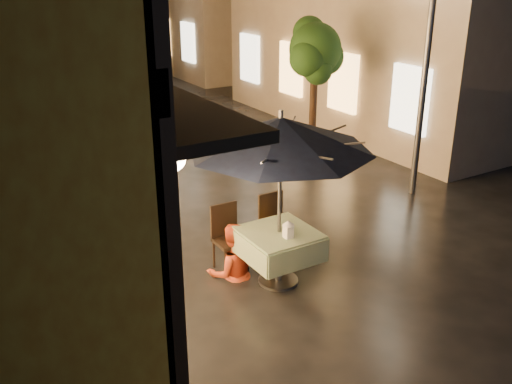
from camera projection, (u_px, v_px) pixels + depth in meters
ground at (363, 278)px, 8.09m from camera, size 90.00×90.00×0.00m
street_tree at (315, 53)px, 11.94m from camera, size 1.43×1.20×3.15m
streetlamp_near at (429, 39)px, 10.04m from camera, size 0.36×0.36×4.23m
streetlamp_far at (163, 3)px, 19.56m from camera, size 0.36×0.36×4.23m
cafe_table at (279, 244)px, 7.79m from camera, size 0.99×0.99×0.78m
patio_umbrella at (281, 134)px, 7.21m from camera, size 2.43×2.43×2.46m
cafe_chair_left at (227, 234)px, 8.20m from camera, size 0.42×0.42×0.97m
cafe_chair_right at (274, 222)px, 8.59m from camera, size 0.42×0.42×0.97m
table_lantern at (288, 228)px, 7.50m from camera, size 0.16×0.16×0.25m
person_orange at (232, 226)px, 7.92m from camera, size 0.86×0.74×1.53m
person_yellow at (278, 218)px, 8.34m from camera, size 0.90×0.54×1.37m
bicycle_0 at (91, 204)px, 9.38m from camera, size 1.83×0.74×0.94m
bicycle_1 at (86, 187)px, 9.93m from camera, size 1.87×1.03×1.08m
bicycle_2 at (94, 169)px, 11.17m from camera, size 1.64×1.13×0.81m
bicycle_3 at (80, 158)px, 11.38m from camera, size 1.89×1.07×1.09m
bicycle_4 at (61, 151)px, 12.21m from camera, size 1.73×0.96×0.86m
bicycle_5 at (42, 123)px, 14.04m from camera, size 1.78×0.95×1.03m
bicycle_6 at (46, 119)px, 14.50m from camera, size 1.95×1.05×0.97m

